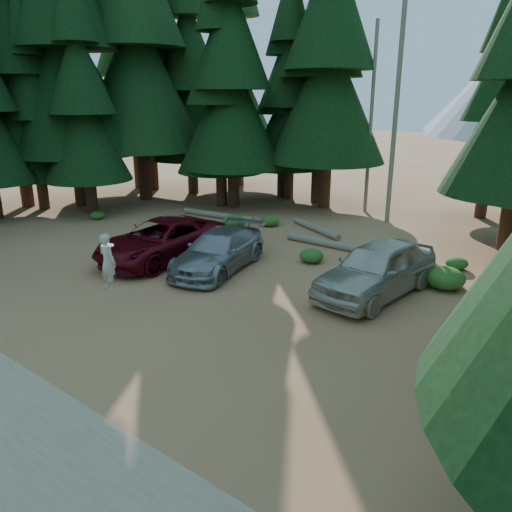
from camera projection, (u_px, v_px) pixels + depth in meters
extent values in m
plane|color=#A26545|center=(170.00, 305.00, 15.66)|extent=(160.00, 160.00, 0.00)
cylinder|color=#6C6657|center=(397.00, 102.00, 24.21)|extent=(0.24, 0.24, 12.00)
cylinder|color=#6C6657|center=(371.00, 120.00, 26.82)|extent=(0.20, 0.20, 10.00)
imported|color=#5D0711|center=(163.00, 240.00, 19.86)|extent=(2.90, 5.89, 1.61)
imported|color=#95989C|center=(219.00, 251.00, 18.71)|extent=(3.16, 5.34, 1.45)
imported|color=beige|center=(377.00, 269.00, 16.28)|extent=(2.64, 5.41, 1.78)
imported|color=beige|center=(108.00, 262.00, 15.09)|extent=(0.66, 0.44, 1.79)
cylinder|color=white|center=(108.00, 245.00, 14.97)|extent=(0.36, 0.36, 0.03)
cylinder|color=#6C6657|center=(218.00, 215.00, 26.76)|extent=(4.40, 0.84, 0.31)
cylinder|color=#6C6657|center=(316.00, 228.00, 24.12)|extent=(3.48, 1.88, 0.31)
cylinder|color=#6C6657|center=(336.00, 245.00, 21.41)|extent=(4.84, 0.35, 0.31)
ellipsoid|color=#265C1B|center=(234.00, 221.00, 24.82)|extent=(1.14, 1.14, 0.63)
ellipsoid|color=#265C1B|center=(270.00, 221.00, 25.11)|extent=(0.96, 0.96, 0.53)
ellipsoid|color=#265C1B|center=(312.00, 256.00, 19.66)|extent=(0.96, 0.96, 0.53)
ellipsoid|color=#265C1B|center=(400.00, 247.00, 20.57)|extent=(1.18, 1.18, 0.65)
ellipsoid|color=#265C1B|center=(457.00, 263.00, 18.90)|extent=(0.83, 0.83, 0.46)
ellipsoid|color=#265C1B|center=(445.00, 278.00, 16.96)|extent=(1.34, 1.34, 0.74)
ellipsoid|color=#265C1B|center=(97.00, 215.00, 26.49)|extent=(0.81, 0.81, 0.44)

